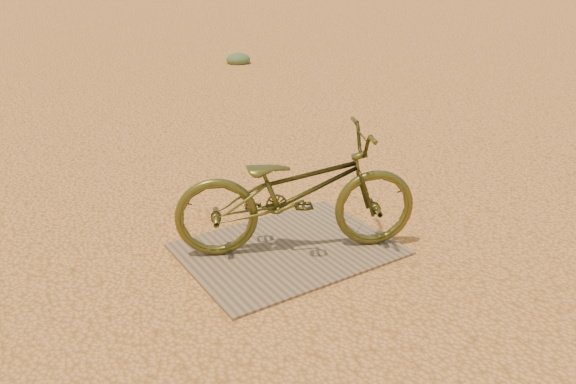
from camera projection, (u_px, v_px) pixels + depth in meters
ground at (281, 281)px, 3.96m from camera, size 120.00×120.00×0.00m
plywood_board at (288, 249)px, 4.37m from camera, size 1.58×1.17×0.02m
bicycle at (297, 191)px, 4.18m from camera, size 1.92×1.33×0.96m
kale_b at (238, 63)px, 11.92m from camera, size 0.51×0.51×0.28m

